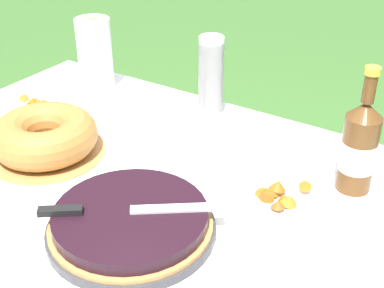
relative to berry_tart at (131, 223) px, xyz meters
The scene contains 10 objects.
garden_table 0.19m from the berry_tart, 109.30° to the left, with size 1.53×0.99×0.70m.
tablecloth 0.17m from the berry_tart, 109.30° to the left, with size 1.54×1.00×0.10m.
berry_tart is the anchor object (origin of this frame).
serving_knife 0.05m from the berry_tart, 143.51° to the right, with size 0.32×0.24×0.01m.
bundt_cake 0.41m from the berry_tart, 160.89° to the left, with size 0.30×0.30×0.10m.
cup_stack 0.59m from the berry_tart, 104.90° to the left, with size 0.07×0.07×0.24m.
cider_bottle_amber 0.54m from the berry_tart, 51.44° to the left, with size 0.08×0.08×0.30m.
snack_plate_near 0.34m from the berry_tart, 52.95° to the left, with size 0.22×0.22×0.05m.
snack_plate_left 0.69m from the berry_tart, 153.15° to the left, with size 0.21×0.21×0.05m.
paper_towel_roll 0.78m from the berry_tart, 136.77° to the left, with size 0.11×0.11×0.23m.
Camera 1 is at (0.64, -0.82, 1.42)m, focal length 50.00 mm.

